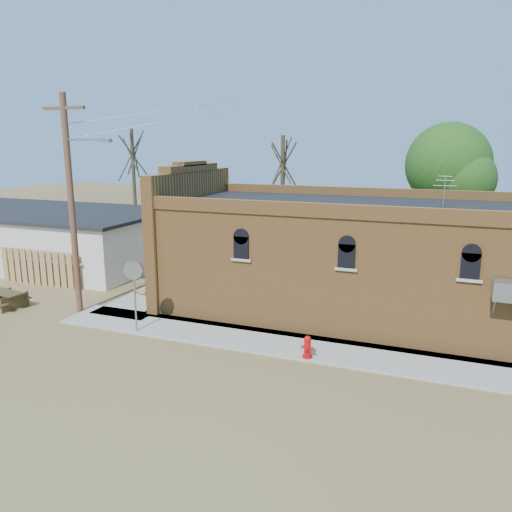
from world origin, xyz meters
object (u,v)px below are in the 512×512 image
(stop_sign, at_px, (134,277))
(utility_pole, at_px, (72,201))
(trash_barrel, at_px, (153,277))
(fire_hydrant, at_px, (307,347))
(brick_bar, at_px, (330,256))
(picnic_table, at_px, (6,297))

(stop_sign, bearing_deg, utility_pole, 166.95)
(stop_sign, bearing_deg, trash_barrel, 121.85)
(fire_hydrant, bearing_deg, brick_bar, 87.56)
(utility_pole, height_order, trash_barrel, utility_pole)
(trash_barrel, bearing_deg, picnic_table, -130.17)
(utility_pole, xyz_separation_m, picnic_table, (-3.43, -0.70, -4.31))
(brick_bar, distance_m, utility_pole, 10.96)
(fire_hydrant, distance_m, picnic_table, 13.78)
(utility_pole, distance_m, trash_barrel, 6.17)
(utility_pole, relative_size, picnic_table, 4.81)
(picnic_table, bearing_deg, brick_bar, 29.35)
(utility_pole, xyz_separation_m, stop_sign, (3.64, -1.20, -2.58))
(fire_hydrant, bearing_deg, stop_sign, 171.86)
(utility_pole, distance_m, picnic_table, 5.55)
(fire_hydrant, xyz_separation_m, trash_barrel, (-9.49, 5.57, 0.04))
(trash_barrel, xyz_separation_m, picnic_table, (-4.28, -5.07, -0.03))
(stop_sign, xyz_separation_m, picnic_table, (-7.07, 0.50, -1.73))
(brick_bar, xyz_separation_m, stop_sign, (-6.15, -5.49, -0.14))
(brick_bar, height_order, picnic_table, brick_bar)
(utility_pole, relative_size, fire_hydrant, 11.75)
(brick_bar, height_order, stop_sign, brick_bar)
(fire_hydrant, bearing_deg, utility_pole, 165.25)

